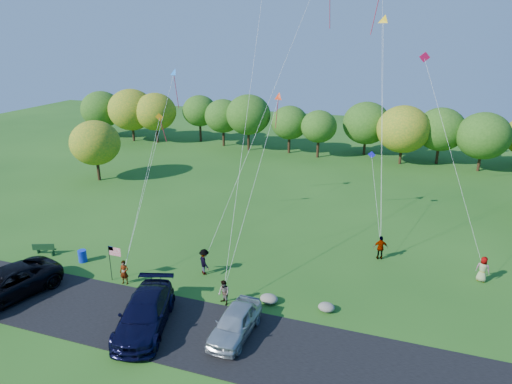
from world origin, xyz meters
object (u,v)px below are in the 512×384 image
minivan_dark (4,285)px  minivan_silver (235,323)px  minivan_navy (145,314)px  flyer_e (483,269)px  flyer_a (124,272)px  park_bench (44,249)px  flyer_c (204,262)px  trash_barrel (82,256)px  flyer_d (381,248)px  flyer_b (224,293)px

minivan_dark → minivan_silver: bearing=21.0°
minivan_navy → flyer_e: minivan_navy is taller
flyer_a → park_bench: bearing=160.1°
minivan_silver → flyer_c: bearing=130.4°
park_bench → trash_barrel: 3.55m
flyer_c → flyer_d: 13.26m
flyer_b → park_bench: size_ratio=1.04×
minivan_silver → flyer_c: flyer_c is taller
minivan_navy → flyer_b: (3.37, 3.76, -0.15)m
park_bench → flyer_e: bearing=-9.0°
minivan_dark → minivan_silver: 15.42m
flyer_c → flyer_e: flyer_c is taller
minivan_navy → trash_barrel: (-8.87, 5.54, -0.53)m
park_bench → minivan_silver: bearing=-35.2°
flyer_d → flyer_e: bearing=156.6°
minivan_silver → flyer_a: size_ratio=2.74×
flyer_d → park_bench: flyer_d is taller
flyer_b → flyer_e: 17.85m
park_bench → trash_barrel: bearing=-20.7°
flyer_c → flyer_e: 19.29m
flyer_a → flyer_c: size_ratio=0.91×
flyer_d → flyer_e: 6.99m
minivan_silver → flyer_b: bearing=125.8°
flyer_d → park_bench: size_ratio=1.16×
minivan_dark → flyer_a: size_ratio=3.99×
park_bench → minivan_dark: bearing=-89.7°
flyer_d → flyer_e: flyer_d is taller
flyer_e → minivan_navy: bearing=51.4°
minivan_navy → park_bench: bearing=139.1°
flyer_e → trash_barrel: (-27.96, -6.67, -0.46)m
minivan_dark → flyer_d: minivan_dark is taller
minivan_navy → flyer_c: 6.88m
flyer_c → flyer_d: flyer_c is taller
flyer_d → flyer_c: bearing=13.9°
park_bench → trash_barrel: (3.55, 0.01, -0.03)m
flyer_b → trash_barrel: size_ratio=1.82×
minivan_dark → flyer_b: minivan_dark is taller
flyer_a → flyer_c: flyer_c is taller
minivan_dark → flyer_b: (13.55, 4.00, -0.19)m
minivan_navy → flyer_c: size_ratio=3.35×
flyer_b → trash_barrel: (-12.24, 1.78, -0.38)m
minivan_navy → minivan_silver: (5.19, 1.06, -0.12)m
minivan_navy → flyer_e: (19.10, 12.21, -0.07)m
minivan_silver → minivan_navy: bearing=-166.6°
trash_barrel → flyer_d: bearing=20.1°
flyer_a → flyer_b: flyer_a is taller
flyer_b → trash_barrel: flyer_b is taller
trash_barrel → minivan_navy: bearing=-32.0°
park_bench → flyer_d: bearing=-3.5°
park_bench → trash_barrel: size_ratio=1.75×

